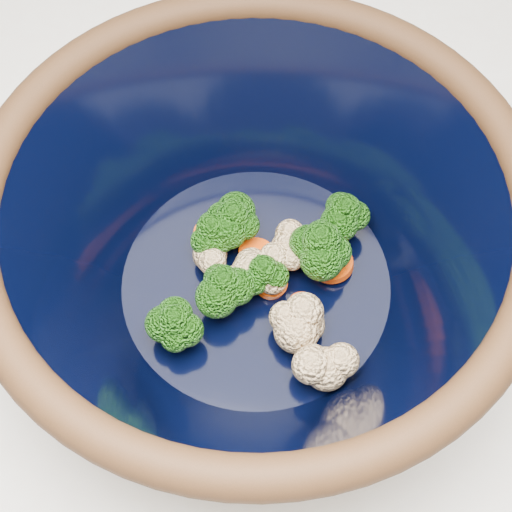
# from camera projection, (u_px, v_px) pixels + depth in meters

# --- Properties ---
(ground) EXTENTS (3.00, 3.00, 0.00)m
(ground) POSITION_uv_depth(u_px,v_px,m) (241.00, 447.00, 1.41)
(ground) COLOR #9E7A54
(ground) RESTS_ON ground
(counter) EXTENTS (1.20, 1.20, 0.90)m
(counter) POSITION_uv_depth(u_px,v_px,m) (235.00, 366.00, 1.02)
(counter) COLOR white
(counter) RESTS_ON ground
(mixing_bowl) EXTENTS (0.45, 0.45, 0.16)m
(mixing_bowl) POSITION_uv_depth(u_px,v_px,m) (256.00, 245.00, 0.50)
(mixing_bowl) COLOR black
(mixing_bowl) RESTS_ON counter
(vegetable_pile) EXTENTS (0.14, 0.16, 0.06)m
(vegetable_pile) POSITION_uv_depth(u_px,v_px,m) (265.00, 268.00, 0.52)
(vegetable_pile) COLOR #608442
(vegetable_pile) RESTS_ON mixing_bowl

